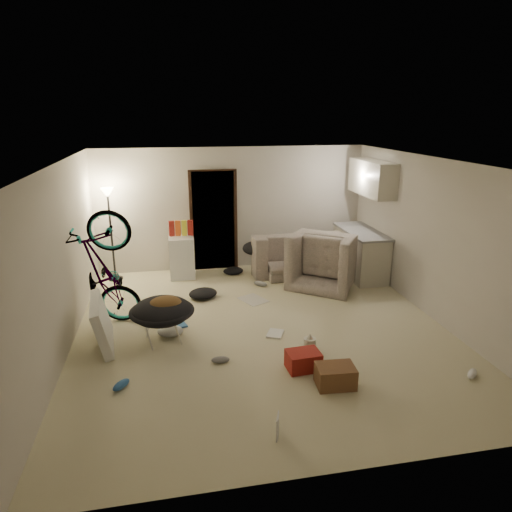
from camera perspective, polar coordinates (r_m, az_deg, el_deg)
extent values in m
cube|color=beige|center=(7.05, 0.72, -9.09)|extent=(5.50, 6.00, 0.02)
cube|color=white|center=(6.34, 0.81, 11.74)|extent=(5.50, 6.00, 0.02)
cube|color=beige|center=(9.47, -2.96, 5.93)|extent=(5.50, 0.02, 2.50)
cube|color=beige|center=(3.91, 9.97, -11.85)|extent=(5.50, 0.02, 2.50)
cube|color=beige|center=(6.62, -23.32, -0.61)|extent=(0.02, 6.00, 2.50)
cube|color=beige|center=(7.62, 21.54, 1.85)|extent=(0.02, 6.00, 2.50)
cube|color=black|center=(9.43, -5.32, 4.40)|extent=(0.85, 0.10, 2.04)
cube|color=black|center=(9.40, -5.30, 4.36)|extent=(0.97, 0.04, 2.10)
cylinder|color=black|center=(9.43, -17.13, -2.70)|extent=(0.28, 0.28, 0.03)
cylinder|color=black|center=(9.19, -17.59, 2.20)|extent=(0.04, 0.04, 1.70)
cone|color=#FFE0A5|center=(9.01, -18.10, 7.54)|extent=(0.24, 0.24, 0.18)
cube|color=beige|center=(9.38, 12.89, 0.28)|extent=(0.60, 1.50, 0.88)
cube|color=gray|center=(9.26, 13.08, 3.00)|extent=(0.64, 1.54, 0.04)
cube|color=beige|center=(9.11, 14.29, 9.43)|extent=(0.38, 1.40, 0.65)
imported|color=#3C443C|center=(9.45, 5.71, -0.02)|extent=(2.18, 0.93, 0.63)
imported|color=#3C443C|center=(8.82, 8.94, -0.98)|extent=(1.56, 1.53, 0.77)
imported|color=black|center=(7.33, -18.19, -4.65)|extent=(1.98, 1.11, 1.08)
imported|color=maroon|center=(4.92, 2.60, -22.20)|extent=(0.30, 0.26, 0.02)
cube|color=white|center=(9.15, -9.23, -0.13)|extent=(0.49, 0.49, 0.82)
cube|color=maroon|center=(8.98, -10.50, 3.39)|extent=(0.11, 0.09, 0.30)
cube|color=#D1501A|center=(8.99, -9.73, 3.43)|extent=(0.11, 0.09, 0.30)
cube|color=yellow|center=(8.99, -8.97, 3.48)|extent=(0.10, 0.07, 0.30)
cube|color=maroon|center=(8.99, -8.20, 3.52)|extent=(0.11, 0.09, 0.30)
cylinder|color=silver|center=(6.72, -11.55, -8.77)|extent=(0.60, 0.60, 0.42)
ellipsoid|color=black|center=(6.61, -11.69, -6.75)|extent=(0.85, 0.85, 0.36)
torus|color=black|center=(6.61, -11.69, -6.75)|extent=(0.91, 0.91, 0.07)
ellipsoid|color=brown|center=(6.54, -11.31, -5.96)|extent=(0.57, 0.51, 0.22)
ellipsoid|color=black|center=(9.17, 0.05, 0.99)|extent=(0.60, 0.51, 0.28)
cube|color=silver|center=(6.78, -18.70, -7.96)|extent=(0.38, 1.05, 0.69)
cube|color=brown|center=(5.73, 9.89, -14.55)|extent=(0.48, 0.36, 0.26)
cube|color=maroon|center=(6.01, 5.93, -12.86)|extent=(0.44, 0.34, 0.24)
cylinder|color=beige|center=(6.47, 6.72, -10.87)|extent=(0.17, 0.17, 0.17)
cone|color=beige|center=(6.42, 6.76, -9.91)|extent=(0.10, 0.10, 0.07)
cube|color=beige|center=(8.05, -0.36, -5.47)|extent=(0.55, 0.60, 0.01)
cube|color=#2C5EA0|center=(7.24, -9.61, -8.42)|extent=(0.27, 0.32, 0.03)
cube|color=silver|center=(6.87, 2.41, -9.67)|extent=(0.32, 0.35, 0.03)
ellipsoid|color=slate|center=(8.64, 0.56, -3.48)|extent=(0.28, 0.26, 0.10)
ellipsoid|color=#2C5EA0|center=(5.87, -16.50, -15.18)|extent=(0.24, 0.27, 0.10)
ellipsoid|color=slate|center=(6.16, -4.46, -12.81)|extent=(0.25, 0.12, 0.09)
ellipsoid|color=white|center=(6.44, 25.40, -13.14)|extent=(0.24, 0.24, 0.09)
ellipsoid|color=black|center=(8.16, -6.65, -4.68)|extent=(0.61, 0.56, 0.16)
ellipsoid|color=black|center=(9.31, -2.86, -1.86)|extent=(0.51, 0.48, 0.13)
ellipsoid|color=silver|center=(6.95, -10.69, -9.20)|extent=(0.45, 0.41, 0.12)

